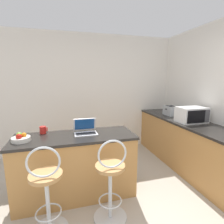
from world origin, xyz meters
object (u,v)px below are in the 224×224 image
Objects in this scene: laptop at (85,129)px; fruit_bowl at (21,138)px; toaster at (171,111)px; bar_stool_far at (111,182)px; microwave at (192,115)px; mug_red at (43,130)px; bar_stool_near at (47,193)px.

laptop is 1.46× the size of fruit_bowl.
fruit_bowl is (-2.71, -0.88, -0.06)m from toaster.
laptop is (-0.19, 0.65, 0.46)m from bar_stool_far.
toaster is at bearing 89.79° from microwave.
laptop reaches higher than mug_red.
laptop reaches higher than fruit_bowl.
laptop is at bearing -158.43° from toaster.
bar_stool_far is at bearing -27.84° from fruit_bowl.
mug_red is (-0.77, 0.80, 0.46)m from bar_stool_far.
toaster is (2.39, 1.40, 0.50)m from bar_stool_near.
toaster is 2.84m from fruit_bowl.
bar_stool_near is at bearing -161.94° from microwave.
bar_stool_near and bar_stool_far have the same top height.
microwave reaches higher than bar_stool_far.
fruit_bowl is at bearing 120.76° from bar_stool_near.
fruit_bowl is 0.35m from mug_red.
bar_stool_far is at bearing 0.00° from bar_stool_near.
bar_stool_near is at bearing -84.04° from mug_red.
bar_stool_far is 1.95m from microwave.
fruit_bowl is at bearing -162.07° from toaster.
bar_stool_near is 2.82m from toaster.
mug_red is at bearing 95.96° from bar_stool_near.
fruit_bowl is at bearing 152.16° from bar_stool_far.
laptop is 0.82m from fruit_bowl.
bar_stool_near is at bearing -149.55° from toaster.
bar_stool_near is 0.92m from mug_red.
microwave reaches higher than laptop.
laptop is at bearing 53.03° from bar_stool_near.
microwave is at bearing -0.41° from mug_red.
mug_red is (-2.47, 0.02, -0.08)m from microwave.
bar_stool_near is 0.94m from laptop.
bar_stool_near is 3.21× the size of laptop.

